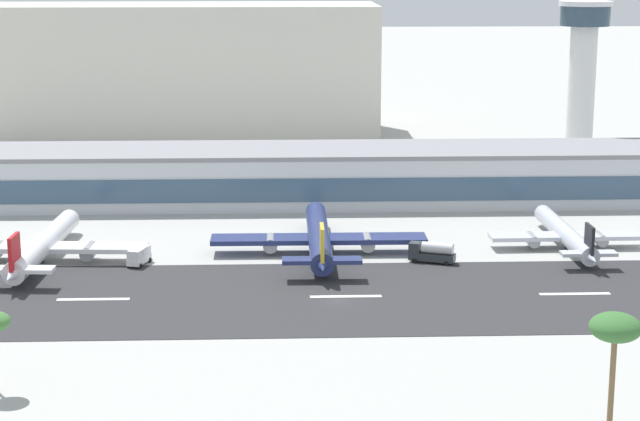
{
  "coord_description": "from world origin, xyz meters",
  "views": [
    {
      "loc": [
        -9.59,
        -175.75,
        56.02
      ],
      "look_at": [
        -1.86,
        29.0,
        8.71
      ],
      "focal_mm": 62.78,
      "sensor_mm": 36.0,
      "label": 1
    }
  ],
  "objects_px": {
    "distant_hotel_block": "(176,70)",
    "airliner_black_tail_gate_2": "(567,236)",
    "terminal_building": "(309,175)",
    "control_tower": "(582,70)",
    "service_box_truck_1": "(139,256)",
    "airliner_red_tail_gate_0": "(42,247)",
    "service_fuel_truck_0": "(432,252)",
    "palm_tree_0": "(615,330)",
    "airliner_gold_tail_gate_1": "(319,239)"
  },
  "relations": [
    {
      "from": "terminal_building",
      "to": "service_box_truck_1",
      "type": "distance_m",
      "value": 62.06
    },
    {
      "from": "distant_hotel_block",
      "to": "airliner_black_tail_gate_2",
      "type": "xyz_separation_m",
      "value": [
        87.52,
        -144.46,
        -17.62
      ]
    },
    {
      "from": "airliner_black_tail_gate_2",
      "to": "service_box_truck_1",
      "type": "distance_m",
      "value": 81.87
    },
    {
      "from": "control_tower",
      "to": "airliner_gold_tail_gate_1",
      "type": "xyz_separation_m",
      "value": [
        -69.48,
        -75.19,
        -23.88
      ]
    },
    {
      "from": "airliner_red_tail_gate_0",
      "to": "airliner_gold_tail_gate_1",
      "type": "bearing_deg",
      "value": -82.42
    },
    {
      "from": "terminal_building",
      "to": "airliner_black_tail_gate_2",
      "type": "bearing_deg",
      "value": -42.29
    },
    {
      "from": "terminal_building",
      "to": "airliner_gold_tail_gate_1",
      "type": "bearing_deg",
      "value": -89.4
    },
    {
      "from": "airliner_black_tail_gate_2",
      "to": "service_fuel_truck_0",
      "type": "height_order",
      "value": "airliner_black_tail_gate_2"
    },
    {
      "from": "airliner_black_tail_gate_2",
      "to": "palm_tree_0",
      "type": "relative_size",
      "value": 2.58
    },
    {
      "from": "service_fuel_truck_0",
      "to": "palm_tree_0",
      "type": "xyz_separation_m",
      "value": [
        10.55,
        -77.26,
        11.43
      ]
    },
    {
      "from": "control_tower",
      "to": "airliner_black_tail_gate_2",
      "type": "xyz_separation_m",
      "value": [
        -21.35,
        -72.89,
        -24.36
      ]
    },
    {
      "from": "terminal_building",
      "to": "distant_hotel_block",
      "type": "relative_size",
      "value": 1.32
    },
    {
      "from": "distant_hotel_block",
      "to": "airliner_red_tail_gate_0",
      "type": "distance_m",
      "value": 152.12
    },
    {
      "from": "airliner_red_tail_gate_0",
      "to": "service_fuel_truck_0",
      "type": "relative_size",
      "value": 5.16
    },
    {
      "from": "airliner_black_tail_gate_2",
      "to": "service_box_truck_1",
      "type": "height_order",
      "value": "airliner_black_tail_gate_2"
    },
    {
      "from": "control_tower",
      "to": "airliner_black_tail_gate_2",
      "type": "height_order",
      "value": "control_tower"
    },
    {
      "from": "airliner_gold_tail_gate_1",
      "to": "service_fuel_truck_0",
      "type": "relative_size",
      "value": 5.32
    },
    {
      "from": "service_fuel_truck_0",
      "to": "terminal_building",
      "type": "bearing_deg",
      "value": -47.48
    },
    {
      "from": "distant_hotel_block",
      "to": "airliner_red_tail_gate_0",
      "type": "height_order",
      "value": "distant_hotel_block"
    },
    {
      "from": "terminal_building",
      "to": "control_tower",
      "type": "xyz_separation_m",
      "value": [
        69.97,
        28.68,
        20.76
      ]
    },
    {
      "from": "terminal_building",
      "to": "distant_hotel_block",
      "type": "distance_m",
      "value": 108.44
    },
    {
      "from": "airliner_red_tail_gate_0",
      "to": "control_tower",
      "type": "bearing_deg",
      "value": -53.58
    },
    {
      "from": "control_tower",
      "to": "distant_hotel_block",
      "type": "height_order",
      "value": "control_tower"
    },
    {
      "from": "airliner_red_tail_gate_0",
      "to": "service_box_truck_1",
      "type": "height_order",
      "value": "airliner_red_tail_gate_0"
    },
    {
      "from": "airliner_gold_tail_gate_1",
      "to": "palm_tree_0",
      "type": "height_order",
      "value": "palm_tree_0"
    },
    {
      "from": "control_tower",
      "to": "airliner_red_tail_gate_0",
      "type": "relative_size",
      "value": 0.97
    },
    {
      "from": "control_tower",
      "to": "distant_hotel_block",
      "type": "xyz_separation_m",
      "value": [
        -108.87,
        71.56,
        -6.73
      ]
    },
    {
      "from": "distant_hotel_block",
      "to": "airliner_gold_tail_gate_1",
      "type": "bearing_deg",
      "value": -74.97
    },
    {
      "from": "distant_hotel_block",
      "to": "airliner_gold_tail_gate_1",
      "type": "relative_size",
      "value": 2.66
    },
    {
      "from": "control_tower",
      "to": "airliner_red_tail_gate_0",
      "type": "bearing_deg",
      "value": -146.81
    },
    {
      "from": "control_tower",
      "to": "palm_tree_0",
      "type": "distance_m",
      "value": 164.08
    },
    {
      "from": "airliner_red_tail_gate_0",
      "to": "airliner_black_tail_gate_2",
      "type": "bearing_deg",
      "value": -83.2
    },
    {
      "from": "service_fuel_truck_0",
      "to": "service_box_truck_1",
      "type": "distance_m",
      "value": 54.01
    },
    {
      "from": "airliner_gold_tail_gate_1",
      "to": "service_box_truck_1",
      "type": "relative_size",
      "value": 7.33
    },
    {
      "from": "airliner_black_tail_gate_2",
      "to": "terminal_building",
      "type": "bearing_deg",
      "value": 46.94
    },
    {
      "from": "terminal_building",
      "to": "service_fuel_truck_0",
      "type": "relative_size",
      "value": 18.65
    },
    {
      "from": "service_fuel_truck_0",
      "to": "service_box_truck_1",
      "type": "bearing_deg",
      "value": 20.15
    },
    {
      "from": "terminal_building",
      "to": "palm_tree_0",
      "type": "bearing_deg",
      "value": -76.32
    },
    {
      "from": "airliner_gold_tail_gate_1",
      "to": "service_fuel_truck_0",
      "type": "distance_m",
      "value": 21.73
    },
    {
      "from": "terminal_building",
      "to": "control_tower",
      "type": "relative_size",
      "value": 3.73
    },
    {
      "from": "airliner_black_tail_gate_2",
      "to": "palm_tree_0",
      "type": "xyz_separation_m",
      "value": [
        -16.89,
        -86.1,
        10.79
      ]
    },
    {
      "from": "service_fuel_truck_0",
      "to": "service_box_truck_1",
      "type": "xyz_separation_m",
      "value": [
        -54.01,
        0.57,
        -0.24
      ]
    },
    {
      "from": "airliner_gold_tail_gate_1",
      "to": "palm_tree_0",
      "type": "bearing_deg",
      "value": -159.22
    },
    {
      "from": "airliner_red_tail_gate_0",
      "to": "airliner_black_tail_gate_2",
      "type": "relative_size",
      "value": 1.14
    },
    {
      "from": "distant_hotel_block",
      "to": "airliner_red_tail_gate_0",
      "type": "bearing_deg",
      "value": -94.58
    },
    {
      "from": "control_tower",
      "to": "distant_hotel_block",
      "type": "bearing_deg",
      "value": 146.68
    },
    {
      "from": "terminal_building",
      "to": "airliner_black_tail_gate_2",
      "type": "relative_size",
      "value": 4.14
    },
    {
      "from": "airliner_black_tail_gate_2",
      "to": "distant_hotel_block",
      "type": "bearing_deg",
      "value": 30.43
    },
    {
      "from": "distant_hotel_block",
      "to": "airliner_gold_tail_gate_1",
      "type": "xyz_separation_m",
      "value": [
        39.39,
        -146.75,
        -17.15
      ]
    },
    {
      "from": "terminal_building",
      "to": "service_box_truck_1",
      "type": "height_order",
      "value": "terminal_building"
    }
  ]
}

